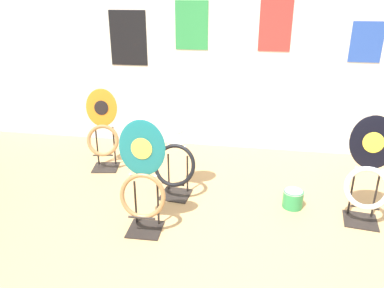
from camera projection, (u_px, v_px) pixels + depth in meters
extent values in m
plane|color=tan|center=(242.00, 273.00, 2.67)|extent=(14.00, 14.00, 0.00)
cube|color=silver|center=(258.00, 45.00, 4.40)|extent=(8.00, 0.06, 2.60)
cube|color=red|center=(275.00, 26.00, 4.26)|extent=(0.37, 0.01, 0.57)
cube|color=#2D8E47|center=(192.00, 25.00, 4.42)|extent=(0.39, 0.01, 0.56)
cube|color=black|center=(128.00, 38.00, 4.60)|extent=(0.47, 0.01, 0.66)
cube|color=#284CAD|center=(367.00, 42.00, 4.15)|extent=(0.35, 0.01, 0.44)
cube|color=black|center=(145.00, 229.00, 3.16)|extent=(0.29, 0.29, 0.01)
cylinder|color=black|center=(136.00, 202.00, 3.18)|extent=(0.02, 0.02, 0.40)
cylinder|color=black|center=(158.00, 204.00, 3.16)|extent=(0.02, 0.02, 0.40)
cylinder|color=black|center=(142.00, 218.00, 3.03)|extent=(0.22, 0.03, 0.02)
torus|color=#9E7042|center=(143.00, 196.00, 3.02)|extent=(0.39, 0.14, 0.38)
ellipsoid|color=#197075|center=(142.00, 148.00, 2.93)|extent=(0.38, 0.07, 0.46)
ellipsoid|color=#EADB4C|center=(141.00, 149.00, 2.91)|extent=(0.17, 0.02, 0.18)
sphere|color=silver|center=(130.00, 174.00, 3.01)|extent=(0.02, 0.02, 0.02)
sphere|color=silver|center=(156.00, 176.00, 2.98)|extent=(0.02, 0.02, 0.02)
cube|color=black|center=(106.00, 168.00, 4.29)|extent=(0.33, 0.33, 0.01)
cylinder|color=black|center=(97.00, 146.00, 4.29)|extent=(0.02, 0.02, 0.45)
cylinder|color=black|center=(114.00, 146.00, 4.29)|extent=(0.02, 0.02, 0.45)
cylinder|color=black|center=(103.00, 155.00, 4.15)|extent=(0.22, 0.06, 0.02)
torus|color=#9E7042|center=(103.00, 140.00, 4.15)|extent=(0.38, 0.22, 0.35)
ellipsoid|color=orange|center=(102.00, 108.00, 4.09)|extent=(0.35, 0.14, 0.41)
ellipsoid|color=black|center=(101.00, 108.00, 4.08)|extent=(0.16, 0.06, 0.16)
sphere|color=silver|center=(94.00, 126.00, 4.14)|extent=(0.02, 0.02, 0.02)
sphere|color=silver|center=(111.00, 126.00, 4.14)|extent=(0.02, 0.02, 0.02)
cube|color=black|center=(176.00, 195.00, 3.71)|extent=(0.30, 0.30, 0.01)
cylinder|color=black|center=(169.00, 172.00, 3.74)|extent=(0.02, 0.02, 0.39)
cylinder|color=black|center=(187.00, 174.00, 3.70)|extent=(0.02, 0.02, 0.39)
cylinder|color=black|center=(173.00, 184.00, 3.58)|extent=(0.22, 0.04, 0.02)
torus|color=black|center=(174.00, 165.00, 3.57)|extent=(0.43, 0.25, 0.39)
ellipsoid|color=white|center=(178.00, 126.00, 3.56)|extent=(0.32, 0.15, 0.37)
ellipsoid|color=silver|center=(177.00, 126.00, 3.54)|extent=(0.14, 0.06, 0.14)
sphere|color=silver|center=(168.00, 145.00, 3.60)|extent=(0.02, 0.02, 0.02)
sphere|color=silver|center=(185.00, 147.00, 3.56)|extent=(0.02, 0.02, 0.02)
cube|color=black|center=(360.00, 220.00, 3.29)|extent=(0.31, 0.31, 0.01)
cylinder|color=black|center=(351.00, 192.00, 3.31)|extent=(0.02, 0.02, 0.43)
cylinder|color=black|center=(375.00, 195.00, 3.26)|extent=(0.02, 0.02, 0.43)
cylinder|color=black|center=(365.00, 207.00, 3.15)|extent=(0.22, 0.05, 0.02)
torus|color=silver|center=(367.00, 188.00, 3.14)|extent=(0.39, 0.23, 0.36)
ellipsoid|color=black|center=(373.00, 142.00, 3.11)|extent=(0.38, 0.17, 0.45)
ellipsoid|color=yellow|center=(373.00, 143.00, 3.09)|extent=(0.17, 0.06, 0.17)
sphere|color=silver|center=(356.00, 167.00, 3.17)|extent=(0.02, 0.02, 0.02)
sphere|color=silver|center=(383.00, 170.00, 3.12)|extent=(0.02, 0.02, 0.02)
cylinder|color=#2D8E4C|center=(293.00, 199.00, 3.48)|extent=(0.19, 0.19, 0.17)
torus|color=silver|center=(294.00, 192.00, 3.45)|extent=(0.19, 0.19, 0.01)
cylinder|color=#B2B2B7|center=(294.00, 191.00, 3.45)|extent=(0.17, 0.17, 0.00)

